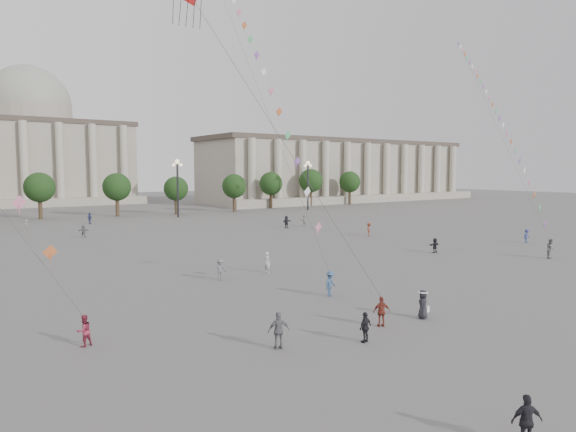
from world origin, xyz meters
TOP-DOWN VIEW (x-y plane):
  - ground at (0.00, 0.00)m, footprint 360.00×360.00m
  - hall_east at (75.00, 93.89)m, footprint 84.00×26.22m
  - hall_central at (0.00, 129.22)m, footprint 48.30×34.30m
  - tree_row at (0.00, 78.00)m, footprint 137.12×5.12m
  - lamp_post_mid_east at (15.00, 70.00)m, footprint 2.00×0.90m
  - lamp_post_far_east at (45.00, 70.00)m, footprint 2.00×0.90m
  - person_crowd_0 at (-1.24, 67.69)m, footprint 1.11×1.02m
  - person_crowd_3 at (20.81, 16.44)m, footprint 1.45×0.48m
  - person_crowd_4 at (-11.04, 63.84)m, footprint 1.19×1.52m
  - person_crowd_6 at (-3.96, 17.44)m, footprint 1.17×0.74m
  - person_crowd_7 at (25.09, 44.87)m, footprint 1.73×0.66m
  - person_crowd_8 at (24.86, 30.41)m, footprint 1.28×1.29m
  - person_crowd_9 at (21.25, 44.24)m, footprint 1.82×0.93m
  - person_crowd_12 at (-6.26, 50.78)m, footprint 1.51×1.30m
  - person_crowd_13 at (0.70, 17.82)m, footprint 0.62×0.76m
  - person_crowd_14 at (35.89, 14.99)m, footprint 1.12×0.70m
  - tourist_0 at (-2.29, 1.50)m, footprint 1.07×0.80m
  - tourist_1 at (-7.62, -10.00)m, footprint 1.07×0.88m
  - tourist_3 at (-8.96, 1.84)m, footprint 1.16×0.78m
  - tourist_4 at (-4.86, 0.10)m, footprint 0.98×0.57m
  - kite_flyer_0 at (-16.61, 7.68)m, footprint 0.92×0.81m
  - kite_flyer_1 at (-0.20, 8.41)m, footprint 1.31×1.04m
  - kite_flyer_2 at (27.37, 7.62)m, footprint 1.15×1.04m
  - hat_person at (0.82, 1.20)m, footprint 0.99×0.91m
  - dragon_kite at (-10.47, 8.16)m, footprint 5.21×4.21m
  - kite_train_east at (40.89, 23.69)m, footprint 25.86×30.08m

SIDE VIEW (x-z plane):
  - ground at x=0.00m, z-range 0.00..0.00m
  - person_crowd_3 at x=20.81m, z-range 0.00..1.56m
  - tourist_4 at x=-4.86m, z-range 0.00..1.56m
  - kite_flyer_0 at x=-16.61m, z-range 0.00..1.58m
  - person_crowd_4 at x=-11.04m, z-range 0.00..1.61m
  - person_crowd_12 at x=-6.26m, z-range 0.00..1.64m
  - person_crowd_14 at x=35.89m, z-range 0.00..1.66m
  - tourist_0 at x=-2.29m, z-range 0.00..1.69m
  - tourist_1 at x=-7.62m, z-range 0.00..1.70m
  - person_crowd_6 at x=-3.96m, z-range 0.00..1.72m
  - hat_person at x=0.82m, z-range 0.04..1.73m
  - kite_flyer_1 at x=-0.20m, z-range 0.00..1.78m
  - person_crowd_8 at x=24.86m, z-range 0.00..1.79m
  - person_crowd_13 at x=0.70m, z-range 0.00..1.79m
  - person_crowd_0 at x=-1.24m, z-range 0.00..1.82m
  - person_crowd_7 at x=25.09m, z-range 0.00..1.83m
  - tourist_3 at x=-8.96m, z-range 0.00..1.83m
  - person_crowd_9 at x=21.25m, z-range 0.00..1.87m
  - kite_flyer_2 at x=27.37m, z-range 0.00..1.94m
  - tree_row at x=0.00m, z-range 1.39..9.39m
  - lamp_post_mid_east at x=15.00m, z-range 2.03..12.68m
  - lamp_post_far_east at x=45.00m, z-range 2.03..12.68m
  - hall_east at x=75.00m, z-range -0.17..17.03m
  - hall_central at x=0.00m, z-range -3.52..31.98m
  - dragon_kite at x=-10.47m, z-range 7.56..27.42m
  - kite_train_east at x=40.89m, z-range -7.31..42.50m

